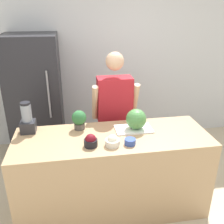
{
  "coord_description": "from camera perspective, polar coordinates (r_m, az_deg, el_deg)",
  "views": [
    {
      "loc": [
        -0.37,
        -1.84,
        2.11
      ],
      "look_at": [
        0.0,
        0.39,
        1.15
      ],
      "focal_mm": 40.0,
      "sensor_mm": 36.0,
      "label": 1
    }
  ],
  "objects": [
    {
      "name": "refrigerator",
      "position": [
        3.71,
        -16.91,
        2.83
      ],
      "size": [
        0.71,
        0.74,
        1.79
      ],
      "color": "#232328",
      "rests_on": "ground_plane"
    },
    {
      "name": "bowl_cherries",
      "position": [
        2.34,
        -4.89,
        -6.64
      ],
      "size": [
        0.13,
        0.13,
        0.12
      ],
      "color": "black",
      "rests_on": "counter_island"
    },
    {
      "name": "bowl_small_blue",
      "position": [
        2.38,
        4.15,
        -6.77
      ],
      "size": [
        0.11,
        0.11,
        0.06
      ],
      "color": "#334C9E",
      "rests_on": "counter_island"
    },
    {
      "name": "blender",
      "position": [
        2.7,
        -18.77,
        -1.78
      ],
      "size": [
        0.15,
        0.15,
        0.33
      ],
      "color": "#28282D",
      "rests_on": "counter_island"
    },
    {
      "name": "bowl_cream",
      "position": [
        2.35,
        0.1,
        -6.7
      ],
      "size": [
        0.14,
        0.14,
        0.11
      ],
      "color": "white",
      "rests_on": "counter_island"
    },
    {
      "name": "person",
      "position": [
        3.11,
        0.6,
        -1.11
      ],
      "size": [
        0.56,
        0.26,
        1.64
      ],
      "color": "#4C608C",
      "rests_on": "ground_plane"
    },
    {
      "name": "watermelon",
      "position": [
        2.62,
        5.53,
        -1.62
      ],
      "size": [
        0.21,
        0.21,
        0.21
      ],
      "color": "#4C8C47",
      "rests_on": "cutting_board"
    },
    {
      "name": "counter_island",
      "position": [
        2.77,
        0.12,
        -13.74
      ],
      "size": [
        1.98,
        0.71,
        0.9
      ],
      "color": "tan",
      "rests_on": "ground_plane"
    },
    {
      "name": "wall_back",
      "position": [
        3.98,
        -3.97,
        11.19
      ],
      "size": [
        8.0,
        0.06,
        2.6
      ],
      "color": "silver",
      "rests_on": "ground_plane"
    },
    {
      "name": "potted_plant",
      "position": [
        2.65,
        -7.51,
        -1.65
      ],
      "size": [
        0.15,
        0.15,
        0.21
      ],
      "color": "#514C47",
      "rests_on": "counter_island"
    },
    {
      "name": "cutting_board",
      "position": [
        2.67,
        4.95,
        -3.88
      ],
      "size": [
        0.39,
        0.24,
        0.01
      ],
      "color": "white",
      "rests_on": "counter_island"
    }
  ]
}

